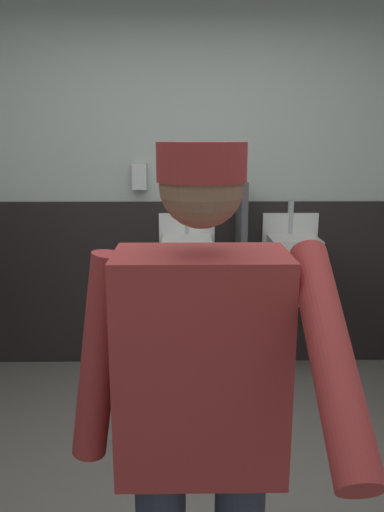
{
  "coord_description": "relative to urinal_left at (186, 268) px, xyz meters",
  "views": [
    {
      "loc": [
        -0.01,
        -1.73,
        1.67
      ],
      "look_at": [
        0.01,
        0.05,
        1.25
      ],
      "focal_mm": 34.83,
      "sensor_mm": 36.0,
      "label": 1
    }
  ],
  "objects": [
    {
      "name": "urinal_left",
      "position": [
        0.0,
        0.0,
        0.0
      ],
      "size": [
        0.4,
        0.34,
        1.24
      ],
      "color": "white",
      "rests_on": "ground_plane"
    },
    {
      "name": "wall_back",
      "position": [
        0.0,
        0.22,
        0.56
      ],
      "size": [
        4.22,
        0.12,
        2.67
      ],
      "primitive_type": "cube",
      "color": "silver",
      "rests_on": "ground_plane"
    },
    {
      "name": "urinal_middle",
      "position": [
        0.75,
        0.0,
        0.0
      ],
      "size": [
        0.4,
        0.34,
        1.24
      ],
      "color": "white",
      "rests_on": "ground_plane"
    },
    {
      "name": "privacy_divider_panel",
      "position": [
        0.38,
        -0.07,
        0.17
      ],
      "size": [
        0.04,
        0.4,
        0.9
      ],
      "primitive_type": "cube",
      "color": "#4C4C51"
    },
    {
      "name": "soap_dispenser",
      "position": [
        -0.33,
        0.12,
        0.63
      ],
      "size": [
        0.1,
        0.07,
        0.18
      ],
      "primitive_type": "cube",
      "color": "silver"
    },
    {
      "name": "person",
      "position": [
        0.03,
        -2.23,
        0.19
      ],
      "size": [
        0.65,
        0.6,
        1.66
      ],
      "color": "#2D3342",
      "rests_on": "ground_plane"
    },
    {
      "name": "wainscot_band_back",
      "position": [
        0.0,
        0.14,
        -0.16
      ],
      "size": [
        3.62,
        0.03,
        1.23
      ],
      "primitive_type": "cube",
      "color": "black",
      "rests_on": "ground_plane"
    }
  ]
}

